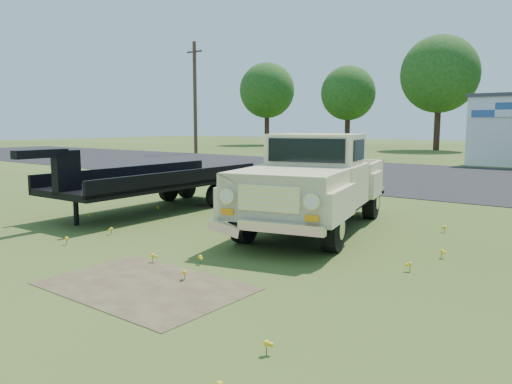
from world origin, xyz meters
The scene contains 10 objects.
ground centered at (0.00, 0.00, 0.00)m, with size 140.00×140.00×0.00m, color #334817.
asphalt_lot centered at (0.00, 15.00, 0.00)m, with size 90.00×14.00×0.02m, color black.
dirt_patch_a centered at (1.50, -3.00, 0.00)m, with size 3.00×2.00×0.01m, color #483626.
dirt_patch_b centered at (-2.00, 3.50, 0.00)m, with size 2.20×1.60×0.01m, color #483626.
utility_pole_west centered at (-22.00, 22.00, 4.60)m, with size 1.60×0.30×9.00m.
treeline_a centered at (-28.00, 40.00, 6.30)m, with size 6.40×6.40×9.52m.
treeline_b centered at (-18.00, 41.00, 5.67)m, with size 5.76×5.76×8.57m.
treeline_c centered at (-8.00, 39.50, 6.93)m, with size 7.04×7.04×10.47m.
vintage_pickup_truck centered at (1.38, 2.08, 1.09)m, with size 2.34×6.02×2.19m, color beige, non-canonical shape.
flatbed_trailer centered at (-3.44, 1.54, 0.92)m, with size 2.26×6.77×1.85m, color black, non-canonical shape.
Camera 1 is at (7.18, -7.64, 2.39)m, focal length 35.00 mm.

